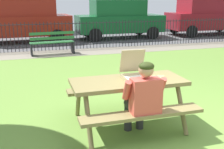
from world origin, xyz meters
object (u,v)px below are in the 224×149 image
pizza_slice_on_table (157,76)px  parked_car_left (20,19)px  parked_car_right (208,15)px  picnic_table_foreground (128,90)px  park_bench_center (52,43)px  pizza_box_open (135,72)px  parked_car_center (119,19)px  adult_at_table (143,97)px

pizza_slice_on_table → parked_car_left: bearing=104.4°
parked_car_right → picnic_table_foreground: bearing=-130.6°
park_bench_center → parked_car_right: size_ratio=0.35×
pizza_slice_on_table → picnic_table_foreground: bearing=-175.2°
pizza_box_open → parked_car_center: parked_car_center is taller
picnic_table_foreground → pizza_box_open: size_ratio=3.75×
pizza_slice_on_table → adult_at_table: (-0.47, -0.54, -0.12)m
picnic_table_foreground → parked_car_right: (8.21, 9.60, 0.50)m
pizza_slice_on_table → adult_at_table: bearing=-130.7°
parked_car_right → pizza_slice_on_table: bearing=-128.9°
picnic_table_foreground → parked_car_left: (-1.94, 9.60, 0.50)m
parked_car_center → park_bench_center: bearing=-137.3°
pizza_box_open → parked_car_left: bearing=102.3°
adult_at_table → parked_car_left: (-1.98, 10.10, 0.44)m
park_bench_center → parked_car_right: (8.96, 3.36, 0.68)m
park_bench_center → picnic_table_foreground: bearing=-83.2°
parked_car_right → pizza_box_open: bearing=-130.3°
parked_car_left → parked_car_center: 4.83m
parked_car_right → parked_car_center: bearing=-180.0°
parked_car_center → picnic_table_foreground: bearing=-106.8°
pizza_slice_on_table → parked_car_center: (2.38, 9.55, 0.23)m
picnic_table_foreground → parked_car_right: parked_car_right is taller
adult_at_table → parked_car_left: 10.30m
pizza_box_open → pizza_slice_on_table: 0.39m
picnic_table_foreground → park_bench_center: park_bench_center is taller
pizza_box_open → parked_car_left: size_ratio=0.10×
parked_car_center → parked_car_right: parked_car_right is taller
pizza_slice_on_table → parked_car_right: 12.28m
park_bench_center → parked_car_left: parked_car_left is taller
picnic_table_foreground → adult_at_table: (0.04, -0.50, 0.06)m
park_bench_center → parked_car_right: 9.59m
pizza_box_open → parked_car_left: parked_car_left is taller
picnic_table_foreground → parked_car_center: (2.89, 9.60, 0.41)m
pizza_slice_on_table → park_bench_center: bearing=101.5°
picnic_table_foreground → parked_car_left: bearing=101.4°
pizza_slice_on_table → parked_car_right: bearing=51.1°
picnic_table_foreground → parked_car_center: size_ratio=0.41×
picnic_table_foreground → pizza_box_open: pizza_box_open is taller
parked_car_left → park_bench_center: bearing=-70.5°
pizza_box_open → pizza_slice_on_table: pizza_box_open is taller
parked_car_right → adult_at_table: bearing=-129.0°
pizza_slice_on_table → pizza_box_open: bearing=176.4°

